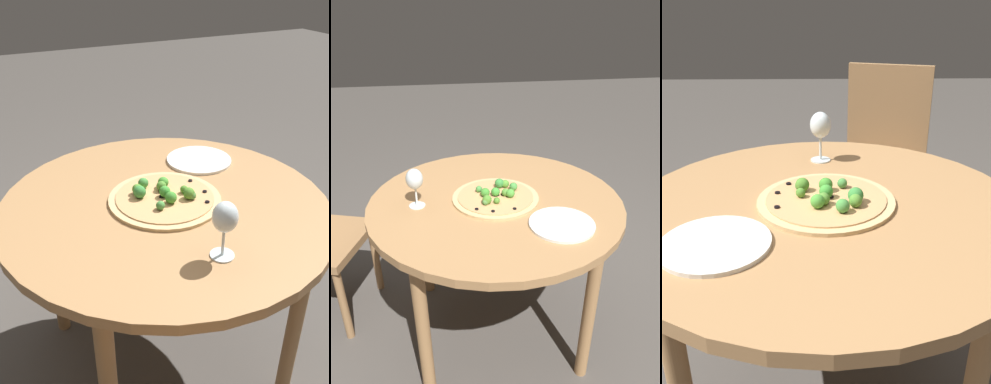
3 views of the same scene
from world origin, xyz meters
The scene contains 5 objects.
ground_plane centered at (0.00, 0.00, 0.00)m, with size 12.00×12.00×0.00m, color #4C4742.
dining_table centered at (0.00, 0.00, 0.63)m, with size 1.02×1.02×0.70m.
pizza centered at (0.00, 0.00, 0.71)m, with size 0.35×0.35×0.05m.
wine_glass centered at (0.01, -0.31, 0.81)m, with size 0.07×0.07×0.16m.
plate_near centered at (0.24, 0.20, 0.71)m, with size 0.24×0.24×0.01m.
Camera 2 is at (1.32, -0.21, 1.42)m, focal length 35.00 mm.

